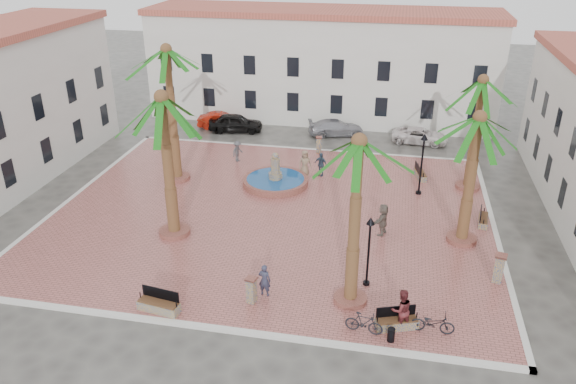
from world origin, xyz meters
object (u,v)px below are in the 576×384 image
palm_sw (163,115)px  bicycle_a (433,323)px  bicycle_b (364,323)px  car_red (221,120)px  bollard_e (499,268)px  pedestrian_fountain_b (321,164)px  lamppost_e (423,154)px  car_silver (336,128)px  cyclist_b (401,310)px  bollard_n (319,144)px  palm_nw (167,64)px  palm_ne (481,93)px  bench_e (483,220)px  pedestrian_east (383,219)px  palm_e (477,134)px  bench_s (159,305)px  pedestrian_fountain_a (305,163)px  lamppost_s (369,240)px  car_white (420,136)px  bench_se (397,322)px  fountain (275,180)px  pedestrian_north (238,151)px  car_black (236,123)px  litter_bin (391,335)px  cyclist_a (265,280)px  bench_ne (420,174)px

palm_sw → bicycle_a: (13.97, -5.89, -6.50)m
bicycle_b → car_red: 28.75m
bollard_e → pedestrian_fountain_b: (-10.31, 11.10, 0.05)m
lamppost_e → car_silver: lamppost_e is taller
lamppost_e → bicycle_a: bearing=-88.3°
cyclist_b → car_red: 29.02m
palm_sw → bollard_n: bearing=66.4°
palm_nw → palm_ne: (19.36, 2.41, -1.46)m
bench_e → car_red: (-20.24, 13.91, 0.27)m
palm_sw → pedestrian_east: palm_sw is taller
palm_e → car_red: bearing=139.4°
palm_ne → bench_s: palm_ne is taller
pedestrian_fountain_a → cyclist_b: bearing=-95.3°
palm_nw → lamppost_s: (13.59, -10.07, -5.37)m
palm_e → car_white: 16.86m
bicycle_b → palm_ne: bearing=-11.2°
bench_se → lamppost_e: (1.08, 13.89, 2.52)m
cyclist_b → bicycle_b: 1.69m
fountain → car_red: bearing=123.4°
bollard_n → pedestrian_fountain_b: size_ratio=0.75×
bench_e → lamppost_e: (-3.64, 3.36, 2.55)m
lamppost_e → pedestrian_north: bearing=166.6°
car_black → car_silver: size_ratio=1.00×
litter_bin → cyclist_a: bearing=160.3°
lamppost_s → bollard_n: size_ratio=2.94×
palm_sw → palm_ne: bearing=29.9°
litter_bin → pedestrian_east: size_ratio=0.33×
palm_sw → fountain: bearing=61.6°
fountain → bicycle_b: size_ratio=2.68×
bicycle_a → pedestrian_fountain_b: size_ratio=1.11×
palm_e → lamppost_s: bearing=-132.7°
cyclist_b → pedestrian_fountain_b: bearing=-95.3°
bicycle_a → bench_s: bearing=94.8°
palm_sw → bollard_n: size_ratio=6.60×
fountain → cyclist_a: 12.51m
cyclist_b → bicycle_b: bearing=-3.9°
pedestrian_fountain_a → litter_bin: bearing=-97.5°
palm_e → car_red: 25.51m
litter_bin → car_black: size_ratio=0.14×
palm_ne → lamppost_s: bearing=-114.8°
bench_s → bicycle_b: 9.15m
palm_sw → bicycle_a: palm_sw is taller
litter_bin → pedestrian_east: 9.10m
bench_s → bench_e: bearing=45.9°
palm_e → bollard_n: (-9.69, 11.65, -5.58)m
bollard_e → car_black: size_ratio=0.34×
bench_ne → bicycle_b: size_ratio=1.12×
cyclist_a → pedestrian_fountain_b: 14.39m
fountain → bicycle_a: bearing=-54.0°
bicycle_b → pedestrian_north: 20.51m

